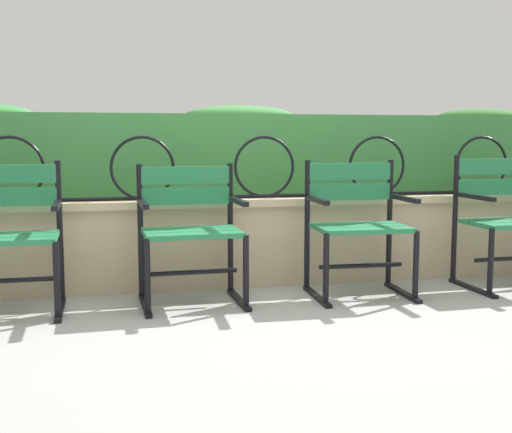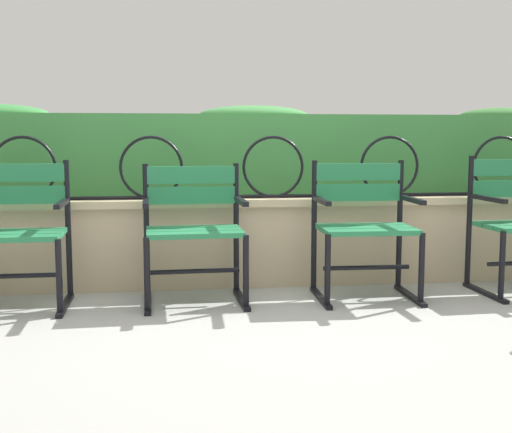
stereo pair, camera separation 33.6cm
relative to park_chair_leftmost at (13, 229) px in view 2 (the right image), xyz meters
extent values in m
plane|color=#9E9E99|center=(1.42, -0.38, -0.47)|extent=(60.00, 60.00, 0.00)
cube|color=tan|center=(1.42, 0.45, -0.19)|extent=(7.63, 0.35, 0.55)
cube|color=#CBB58F|center=(1.42, 0.45, 0.11)|extent=(7.63, 0.41, 0.05)
cylinder|color=black|center=(1.42, 0.38, 0.14)|extent=(7.09, 0.02, 0.02)
torus|color=black|center=(-0.01, 0.38, 0.34)|extent=(0.42, 0.02, 0.42)
torus|color=black|center=(0.80, 0.38, 0.34)|extent=(0.42, 0.02, 0.42)
torus|color=black|center=(1.62, 0.38, 0.34)|extent=(0.42, 0.02, 0.42)
torus|color=black|center=(2.43, 0.38, 0.34)|extent=(0.42, 0.02, 0.42)
torus|color=black|center=(3.24, 0.38, 0.34)|extent=(0.42, 0.02, 0.42)
cube|color=#387A3D|center=(1.42, 0.88, 0.42)|extent=(7.48, 0.49, 0.57)
ellipsoid|color=#39793C|center=(1.55, 0.88, 0.70)|extent=(0.81, 0.44, 0.14)
ellipsoid|color=#377334|center=(3.52, 0.88, 0.70)|extent=(0.73, 0.44, 0.13)
cube|color=#237547|center=(0.00, -0.21, -0.03)|extent=(0.59, 0.14, 0.03)
cube|color=#237547|center=(0.00, -0.08, -0.03)|extent=(0.59, 0.14, 0.03)
cube|color=#237547|center=(0.00, 0.06, -0.03)|extent=(0.59, 0.14, 0.03)
cube|color=#237547|center=(0.00, 0.16, 0.32)|extent=(0.59, 0.04, 0.11)
cube|color=#237547|center=(0.00, 0.16, 0.19)|extent=(0.59, 0.04, 0.11)
cylinder|color=black|center=(0.29, 0.17, -0.03)|extent=(0.04, 0.04, 0.87)
cylinder|color=black|center=(0.30, -0.26, -0.25)|extent=(0.04, 0.04, 0.44)
cube|color=black|center=(0.29, -0.07, -0.46)|extent=(0.05, 0.52, 0.02)
cube|color=black|center=(0.29, -0.07, 0.15)|extent=(0.04, 0.40, 0.03)
cylinder|color=black|center=(0.00, -0.08, -0.27)|extent=(0.56, 0.04, 0.03)
cube|color=#237547|center=(1.07, -0.21, -0.03)|extent=(0.58, 0.14, 0.03)
cube|color=#237547|center=(1.07, -0.07, -0.03)|extent=(0.58, 0.14, 0.03)
cube|color=#237547|center=(1.06, 0.06, -0.03)|extent=(0.58, 0.14, 0.03)
cube|color=#237547|center=(1.06, 0.17, 0.30)|extent=(0.57, 0.05, 0.11)
cube|color=#237547|center=(1.06, 0.17, 0.17)|extent=(0.57, 0.05, 0.11)
cylinder|color=black|center=(1.35, 0.17, -0.05)|extent=(0.04, 0.04, 0.84)
cylinder|color=black|center=(1.36, -0.25, -0.25)|extent=(0.04, 0.04, 0.44)
cube|color=black|center=(1.35, -0.06, -0.46)|extent=(0.06, 0.52, 0.02)
cube|color=black|center=(1.35, -0.06, 0.15)|extent=(0.05, 0.40, 0.03)
cylinder|color=black|center=(0.77, 0.16, -0.05)|extent=(0.04, 0.04, 0.84)
cylinder|color=black|center=(0.79, -0.27, -0.25)|extent=(0.04, 0.04, 0.44)
cube|color=black|center=(0.78, -0.08, -0.46)|extent=(0.06, 0.52, 0.02)
cube|color=black|center=(0.78, -0.08, 0.15)|extent=(0.05, 0.40, 0.03)
cylinder|color=black|center=(1.07, -0.07, -0.27)|extent=(0.54, 0.05, 0.03)
cube|color=#237547|center=(2.13, -0.24, -0.03)|extent=(0.58, 0.14, 0.03)
cube|color=#237547|center=(2.13, -0.10, -0.03)|extent=(0.58, 0.14, 0.03)
cube|color=#237547|center=(2.14, 0.04, -0.03)|extent=(0.58, 0.14, 0.03)
cube|color=#237547|center=(2.14, 0.14, 0.32)|extent=(0.57, 0.04, 0.11)
cube|color=#237547|center=(2.14, 0.14, 0.18)|extent=(0.57, 0.04, 0.11)
cylinder|color=black|center=(2.43, 0.13, -0.04)|extent=(0.04, 0.04, 0.86)
cylinder|color=black|center=(2.42, -0.30, -0.25)|extent=(0.04, 0.04, 0.44)
cube|color=black|center=(2.42, -0.11, -0.46)|extent=(0.05, 0.52, 0.02)
cube|color=black|center=(2.42, -0.11, 0.15)|extent=(0.05, 0.40, 0.03)
cylinder|color=black|center=(1.85, 0.15, -0.04)|extent=(0.04, 0.04, 0.86)
cylinder|color=black|center=(1.84, -0.28, -0.25)|extent=(0.04, 0.04, 0.44)
cube|color=black|center=(1.85, -0.09, -0.46)|extent=(0.05, 0.52, 0.02)
cube|color=black|center=(1.85, -0.09, 0.15)|extent=(0.05, 0.40, 0.03)
cylinder|color=black|center=(2.13, -0.10, -0.27)|extent=(0.55, 0.04, 0.03)
cube|color=#237547|center=(3.19, 0.16, 0.34)|extent=(0.55, 0.05, 0.11)
cube|color=#237547|center=(3.19, 0.16, 0.20)|extent=(0.55, 0.05, 0.11)
cylinder|color=black|center=(2.92, 0.14, -0.02)|extent=(0.04, 0.04, 0.89)
cylinder|color=black|center=(2.93, -0.29, -0.25)|extent=(0.04, 0.04, 0.44)
cube|color=black|center=(2.93, -0.10, -0.46)|extent=(0.06, 0.52, 0.02)
cube|color=black|center=(2.93, -0.10, 0.15)|extent=(0.05, 0.40, 0.03)
camera|label=1|loc=(0.60, -3.95, 0.53)|focal=46.07mm
camera|label=2|loc=(0.93, -4.01, 0.53)|focal=46.07mm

